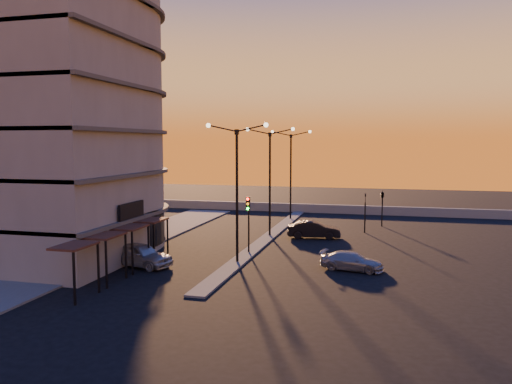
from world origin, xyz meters
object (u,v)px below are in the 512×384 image
(car_hatchback, at_px, (140,255))
(car_sedan, at_px, (314,230))
(car_wagon, at_px, (352,261))
(traffic_light_main, at_px, (248,215))
(streetlamp_mid, at_px, (270,173))

(car_hatchback, distance_m, car_sedan, 16.08)
(car_sedan, distance_m, car_wagon, 10.91)
(traffic_light_main, distance_m, car_hatchback, 8.33)
(car_sedan, bearing_deg, car_wagon, -168.11)
(traffic_light_main, bearing_deg, car_sedan, 62.36)
(traffic_light_main, relative_size, car_hatchback, 0.92)
(car_hatchback, height_order, car_sedan, car_hatchback)
(streetlamp_mid, distance_m, car_hatchback, 14.68)
(streetlamp_mid, distance_m, traffic_light_main, 7.62)
(car_hatchback, xyz_separation_m, car_sedan, (9.84, 12.72, -0.05))
(streetlamp_mid, relative_size, traffic_light_main, 2.24)
(streetlamp_mid, xyz_separation_m, car_wagon, (7.72, -10.00, -5.00))
(streetlamp_mid, xyz_separation_m, traffic_light_main, (0.00, -7.13, -2.70))
(traffic_light_main, height_order, car_wagon, traffic_light_main)
(streetlamp_mid, distance_m, car_sedan, 6.19)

